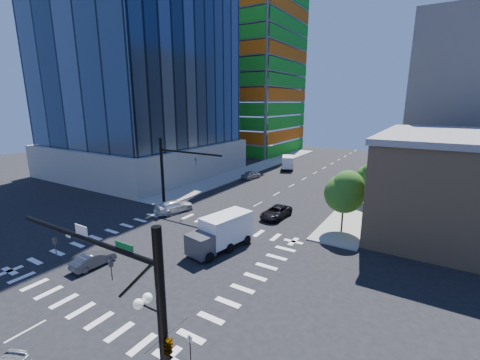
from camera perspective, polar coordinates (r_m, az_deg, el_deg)
The scene contains 16 objects.
ground at distance 31.30m, azimuth -13.16°, elevation -12.83°, with size 160.00×160.00×0.00m, color black.
road_markings at distance 31.30m, azimuth -13.16°, elevation -12.82°, with size 20.00×20.00×0.01m, color silver.
sidewalk_ne at distance 61.59m, azimuth 23.63°, elevation -0.39°, with size 5.00×60.00×0.15m, color gray.
sidewalk_nw at distance 69.31m, azimuth 2.81°, elevation 2.20°, with size 5.00×60.00×0.15m, color gray.
construction_building at distance 95.01m, azimuth 1.42°, elevation 20.15°, with size 25.16×34.50×70.60m.
signal_mast_se at distance 15.28m, azimuth -16.21°, elevation -21.85°, with size 10.51×2.48×9.00m.
signal_mast_nw at distance 44.11m, azimuth -12.35°, elevation 2.50°, with size 10.20×0.40×9.00m.
tree_south at distance 35.48m, azimuth 18.24°, elevation -1.89°, with size 4.16×4.16×6.82m.
tree_north at distance 47.06m, azimuth 22.03°, elevation 0.62°, with size 3.54×3.52×5.78m.
no_parking_sign at distance 18.83m, azimuth -8.83°, elevation -27.60°, with size 0.30×0.06×2.20m.
car_nb_far at distance 39.62m, azimuth 6.41°, elevation -5.71°, with size 2.34×5.08×1.41m, color black.
car_sb_near at distance 42.18m, azimuth -11.67°, elevation -4.60°, with size 2.17×5.33×1.55m, color white.
car_sb_mid at distance 59.56m, azimuth 2.00°, elevation 0.96°, with size 1.73×4.29×1.46m, color #9FA3A7.
car_sb_cross at distance 31.01m, azimuth -24.63°, elevation -12.77°, with size 1.31×3.75×1.23m, color #4D4D52.
box_truck_near at distance 30.98m, azimuth -3.74°, elevation -9.81°, with size 3.76×6.62×3.27m.
box_truck_far at distance 68.73m, azimuth 8.46°, elevation 2.99°, with size 4.28×5.99×2.89m.
Camera 1 is at (20.22, -19.56, 13.74)m, focal length 24.00 mm.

